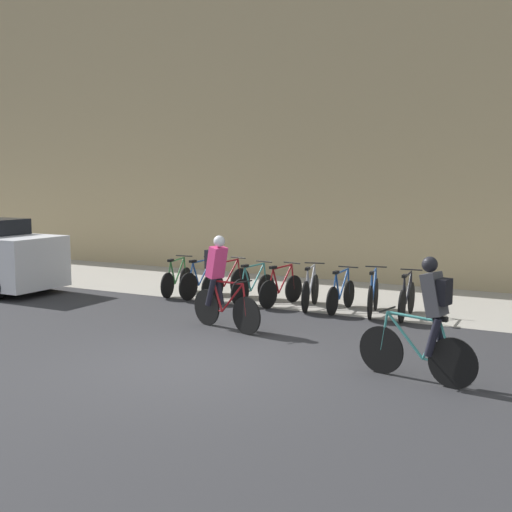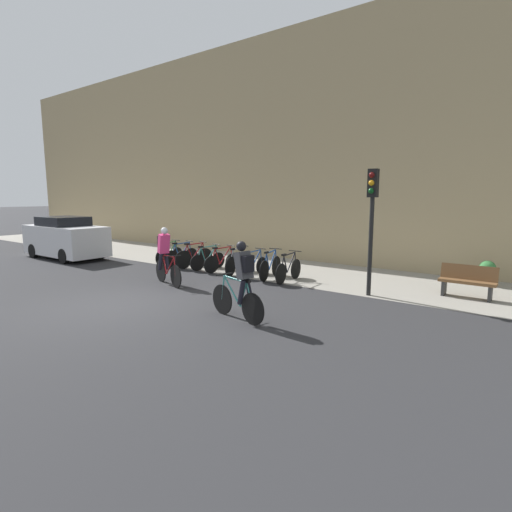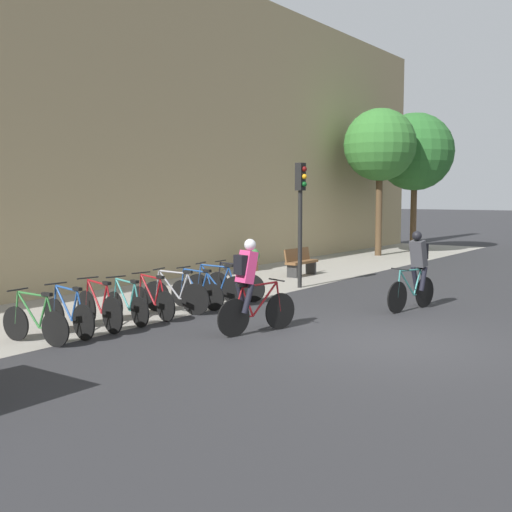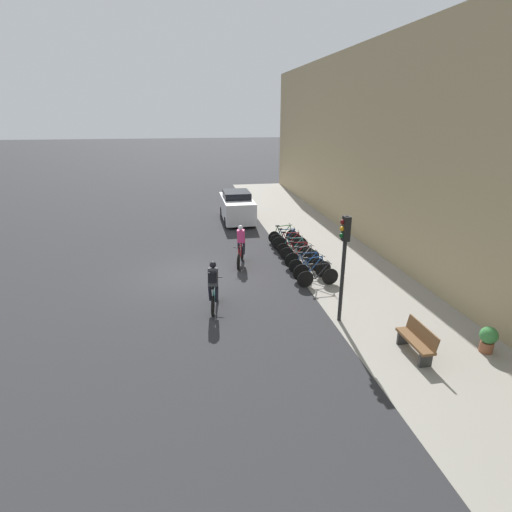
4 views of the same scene
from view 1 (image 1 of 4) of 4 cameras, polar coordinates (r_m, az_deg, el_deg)
The scene contains 14 objects.
ground at distance 10.09m, azimuth -5.53°, elevation -9.61°, with size 200.00×200.00×0.00m, color #2B2B2D.
kerb_strip at distance 16.01m, azimuth 7.93°, elevation -3.51°, with size 44.00×4.50×0.01m, color gray.
building_facade at distance 18.29m, azimuth 10.99°, elevation 12.90°, with size 44.00×0.60×9.67m, color tan.
cyclist_pink at distance 12.29m, azimuth -3.27°, elevation -2.12°, with size 1.76×0.64×1.80m.
cyclist_grey at distance 9.27m, azimuth 15.08°, elevation -5.27°, with size 1.77×0.56×1.79m.
parked_bike_0 at distance 16.05m, azimuth -7.05°, elevation -2.09°, with size 0.46×1.59×0.95m.
parked_bike_1 at distance 15.65m, azimuth -4.90°, elevation -2.25°, with size 0.46×1.63×0.96m.
parked_bike_2 at distance 15.28m, azimuth -2.63°, elevation -2.38°, with size 0.50×1.68×0.99m.
parked_bike_3 at distance 14.93m, azimuth -0.24°, elevation -2.73°, with size 0.48×1.54×0.94m.
parked_bike_4 at distance 14.61m, azimuth 2.25°, elevation -2.91°, with size 0.48×1.58×0.95m.
parked_bike_5 at distance 14.31m, azimuth 4.86°, elevation -3.05°, with size 0.49×1.67×0.98m.
parked_bike_6 at distance 14.06m, azimuth 7.56°, elevation -3.38°, with size 0.46×1.59×0.94m.
parked_bike_7 at distance 13.82m, azimuth 10.37°, elevation -3.47°, with size 0.49×1.70×0.98m.
parked_bike_8 at distance 13.63m, azimuth 13.26°, elevation -3.73°, with size 0.46×1.71×0.97m.
Camera 1 is at (5.36, -8.07, 2.84)m, focal length 45.00 mm.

